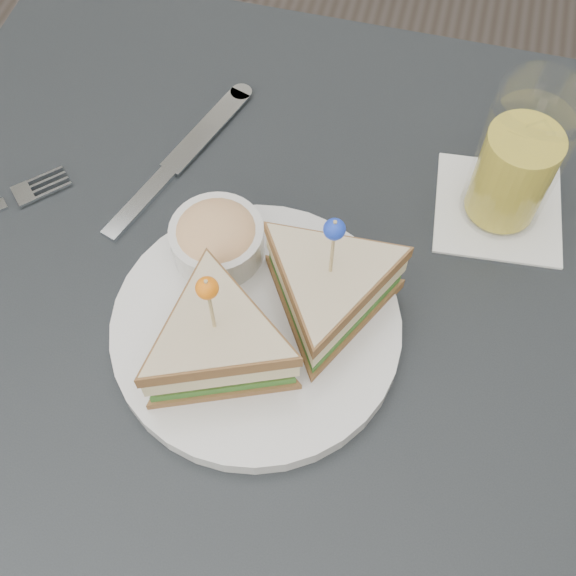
{
  "coord_description": "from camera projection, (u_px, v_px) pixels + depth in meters",
  "views": [
    {
      "loc": [
        0.08,
        -0.28,
        1.32
      ],
      "look_at": [
        0.01,
        0.01,
        0.8
      ],
      "focal_mm": 45.0,
      "sensor_mm": 36.0,
      "label": 1
    }
  ],
  "objects": [
    {
      "name": "ground_plane",
      "position": [
        281.0,
        514.0,
        1.29
      ],
      "size": [
        3.5,
        3.5,
        0.0
      ],
      "primitive_type": "plane",
      "color": "#3F3833"
    },
    {
      "name": "table",
      "position": [
        276.0,
        359.0,
        0.7
      ],
      "size": [
        0.8,
        0.8,
        0.75
      ],
      "color": "black",
      "rests_on": "ground"
    },
    {
      "name": "plate_meal",
      "position": [
        264.0,
        311.0,
        0.6
      ],
      "size": [
        0.29,
        0.28,
        0.15
      ],
      "rotation": [
        0.0,
        0.0,
        -0.13
      ],
      "color": "white",
      "rests_on": "table"
    },
    {
      "name": "cutlery_knife",
      "position": [
        176.0,
        164.0,
        0.72
      ],
      "size": [
        0.09,
        0.23,
        0.01
      ],
      "rotation": [
        0.0,
        0.0,
        -0.32
      ],
      "color": "silver",
      "rests_on": "table"
    },
    {
      "name": "drink_set",
      "position": [
        517.0,
        164.0,
        0.64
      ],
      "size": [
        0.13,
        0.13,
        0.15
      ],
      "rotation": [
        0.0,
        0.0,
        0.09
      ],
      "color": "white",
      "rests_on": "table"
    }
  ]
}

